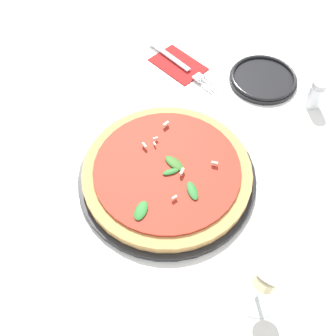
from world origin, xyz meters
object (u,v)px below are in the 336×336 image
side_plate_white (263,79)px  shaker_pepper (316,94)px  fork (181,64)px  wine_glass (271,272)px  pizza_arugula_main (168,172)px

side_plate_white → shaker_pepper: bearing=-9.5°
shaker_pepper → fork: bearing=-175.3°
fork → side_plate_white: bearing=33.0°
side_plate_white → wine_glass: bearing=-70.6°
pizza_arugula_main → side_plate_white: (0.07, 0.34, -0.01)m
wine_glass → fork: (-0.36, 0.43, -0.10)m
wine_glass → fork: bearing=129.9°
shaker_pepper → side_plate_white: bearing=170.5°
pizza_arugula_main → side_plate_white: size_ratio=2.18×
wine_glass → shaker_pepper: bearing=95.7°
wine_glass → fork: 0.57m
pizza_arugula_main → wine_glass: wine_glass is taller
pizza_arugula_main → fork: 0.32m
wine_glass → shaker_pepper: wine_glass is taller
fork → shaker_pepper: size_ratio=3.27×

